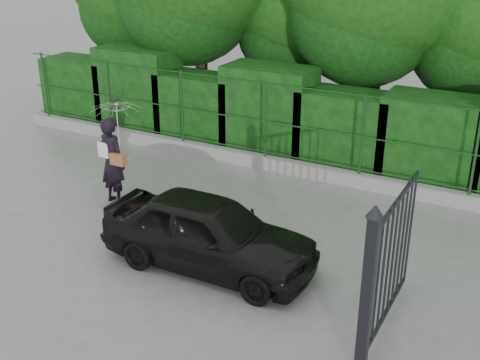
% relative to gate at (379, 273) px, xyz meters
% --- Properties ---
extents(ground, '(80.00, 80.00, 0.00)m').
position_rel_gate_xyz_m(ground, '(-4.60, 0.72, -1.19)').
color(ground, gray).
extents(kerb, '(14.00, 0.25, 0.30)m').
position_rel_gate_xyz_m(kerb, '(-4.60, 5.22, -1.04)').
color(kerb, '#9E9E99').
rests_on(kerb, ground).
extents(fence, '(14.13, 0.06, 1.80)m').
position_rel_gate_xyz_m(fence, '(-4.38, 5.22, 0.01)').
color(fence, '#173E18').
rests_on(fence, kerb).
extents(hedge, '(14.20, 1.20, 2.29)m').
position_rel_gate_xyz_m(hedge, '(-4.53, 6.22, -0.18)').
color(hedge, black).
rests_on(hedge, ground).
extents(gate, '(0.22, 2.33, 2.36)m').
position_rel_gate_xyz_m(gate, '(0.00, 0.00, 0.00)').
color(gate, black).
rests_on(gate, ground).
extents(woman, '(1.01, 1.00, 2.17)m').
position_rel_gate_xyz_m(woman, '(-5.99, 2.07, 0.22)').
color(woman, black).
rests_on(woman, ground).
extents(car, '(3.71, 1.54, 1.26)m').
position_rel_gate_xyz_m(car, '(-3.05, 0.80, -0.56)').
color(car, black).
rests_on(car, ground).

